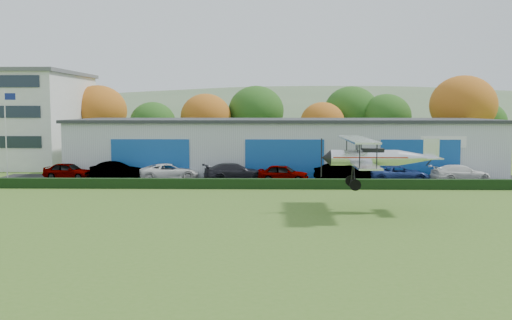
{
  "coord_description": "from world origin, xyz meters",
  "views": [
    {
      "loc": [
        3.64,
        -28.65,
        6.4
      ],
      "look_at": [
        2.74,
        10.17,
        2.84
      ],
      "focal_mm": 40.1,
      "sensor_mm": 36.0,
      "label": 1
    }
  ],
  "objects_px": {
    "car_3": "(235,172)",
    "car_1": "(118,170)",
    "biplane": "(374,156)",
    "car_2": "(169,172)",
    "car_4": "(283,173)",
    "car_6": "(399,174)",
    "flagpole": "(7,126)",
    "car_0": "(68,171)",
    "car_7": "(461,174)",
    "hangar": "(283,146)",
    "car_5": "(344,173)"
  },
  "relations": [
    {
      "from": "flagpole",
      "to": "car_6",
      "type": "xyz_separation_m",
      "value": [
        34.61,
        -2.06,
        -4.02
      ]
    },
    {
      "from": "car_4",
      "to": "biplane",
      "type": "relative_size",
      "value": 0.53
    },
    {
      "from": "car_0",
      "to": "car_5",
      "type": "distance_m",
      "value": 24.42
    },
    {
      "from": "car_5",
      "to": "car_6",
      "type": "bearing_deg",
      "value": -98.77
    },
    {
      "from": "car_7",
      "to": "biplane",
      "type": "xyz_separation_m",
      "value": [
        -9.93,
        -13.87,
        2.65
      ]
    },
    {
      "from": "car_1",
      "to": "car_2",
      "type": "bearing_deg",
      "value": -111.74
    },
    {
      "from": "car_4",
      "to": "car_6",
      "type": "distance_m",
      "value": 9.88
    },
    {
      "from": "car_2",
      "to": "car_7",
      "type": "xyz_separation_m",
      "value": [
        25.18,
        -1.05,
        0.02
      ]
    },
    {
      "from": "hangar",
      "to": "car_1",
      "type": "height_order",
      "value": "hangar"
    },
    {
      "from": "car_2",
      "to": "car_6",
      "type": "xyz_separation_m",
      "value": [
        19.9,
        -1.31,
        -0.0
      ]
    },
    {
      "from": "flagpole",
      "to": "biplane",
      "type": "relative_size",
      "value": 0.98
    },
    {
      "from": "car_2",
      "to": "car_3",
      "type": "distance_m",
      "value": 5.89
    },
    {
      "from": "hangar",
      "to": "biplane",
      "type": "bearing_deg",
      "value": -76.79
    },
    {
      "from": "car_1",
      "to": "car_5",
      "type": "bearing_deg",
      "value": -113.45
    },
    {
      "from": "car_5",
      "to": "car_7",
      "type": "bearing_deg",
      "value": -96.77
    },
    {
      "from": "car_4",
      "to": "car_7",
      "type": "bearing_deg",
      "value": -80.21
    },
    {
      "from": "car_3",
      "to": "car_5",
      "type": "xyz_separation_m",
      "value": [
        9.41,
        -0.39,
        0.04
      ]
    },
    {
      "from": "car_0",
      "to": "biplane",
      "type": "relative_size",
      "value": 0.53
    },
    {
      "from": "car_0",
      "to": "car_2",
      "type": "height_order",
      "value": "car_0"
    },
    {
      "from": "car_4",
      "to": "biplane",
      "type": "xyz_separation_m",
      "value": [
        5.22,
        -13.88,
        2.66
      ]
    },
    {
      "from": "car_2",
      "to": "flagpole",
      "type": "bearing_deg",
      "value": 70.8
    },
    {
      "from": "car_2",
      "to": "car_1",
      "type": "bearing_deg",
      "value": 71.33
    },
    {
      "from": "flagpole",
      "to": "car_3",
      "type": "height_order",
      "value": "flagpole"
    },
    {
      "from": "car_1",
      "to": "flagpole",
      "type": "bearing_deg",
      "value": 67.5
    },
    {
      "from": "flagpole",
      "to": "car_4",
      "type": "relative_size",
      "value": 1.85
    },
    {
      "from": "car_4",
      "to": "car_5",
      "type": "bearing_deg",
      "value": -82.39
    },
    {
      "from": "car_2",
      "to": "car_3",
      "type": "bearing_deg",
      "value": -114.46
    },
    {
      "from": "car_0",
      "to": "car_7",
      "type": "relative_size",
      "value": 0.85
    },
    {
      "from": "car_3",
      "to": "biplane",
      "type": "xyz_separation_m",
      "value": [
        9.42,
        -14.07,
        2.61
      ]
    },
    {
      "from": "car_6",
      "to": "car_7",
      "type": "height_order",
      "value": "car_7"
    },
    {
      "from": "flagpole",
      "to": "car_2",
      "type": "height_order",
      "value": "flagpole"
    },
    {
      "from": "car_0",
      "to": "car_6",
      "type": "height_order",
      "value": "car_0"
    },
    {
      "from": "biplane",
      "to": "car_2",
      "type": "bearing_deg",
      "value": 135.8
    },
    {
      "from": "car_1",
      "to": "car_3",
      "type": "height_order",
      "value": "car_1"
    },
    {
      "from": "car_1",
      "to": "car_7",
      "type": "xyz_separation_m",
      "value": [
        29.83,
        -1.24,
        -0.06
      ]
    },
    {
      "from": "flagpole",
      "to": "car_0",
      "type": "distance_m",
      "value": 6.88
    },
    {
      "from": "car_1",
      "to": "biplane",
      "type": "bearing_deg",
      "value": -146.56
    },
    {
      "from": "car_0",
      "to": "biplane",
      "type": "distance_m",
      "value": 28.87
    },
    {
      "from": "car_6",
      "to": "biplane",
      "type": "xyz_separation_m",
      "value": [
        -4.65,
        -13.6,
        2.68
      ]
    },
    {
      "from": "car_0",
      "to": "car_6",
      "type": "distance_m",
      "value": 29.07
    },
    {
      "from": "hangar",
      "to": "car_4",
      "type": "xyz_separation_m",
      "value": [
        -0.15,
        -7.75,
        -1.87
      ]
    },
    {
      "from": "car_6",
      "to": "car_7",
      "type": "xyz_separation_m",
      "value": [
        5.28,
        0.26,
        0.02
      ]
    },
    {
      "from": "car_2",
      "to": "car_4",
      "type": "distance_m",
      "value": 10.08
    },
    {
      "from": "car_3",
      "to": "car_1",
      "type": "bearing_deg",
      "value": 67.82
    },
    {
      "from": "hangar",
      "to": "flagpole",
      "type": "bearing_deg",
      "value": -166.49
    },
    {
      "from": "car_4",
      "to": "car_0",
      "type": "bearing_deg",
      "value": 95.81
    },
    {
      "from": "car_1",
      "to": "car_6",
      "type": "relative_size",
      "value": 0.94
    },
    {
      "from": "car_1",
      "to": "car_3",
      "type": "relative_size",
      "value": 0.9
    },
    {
      "from": "car_0",
      "to": "car_4",
      "type": "relative_size",
      "value": 1.01
    },
    {
      "from": "car_3",
      "to": "car_6",
      "type": "bearing_deg",
      "value": -108.47
    }
  ]
}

